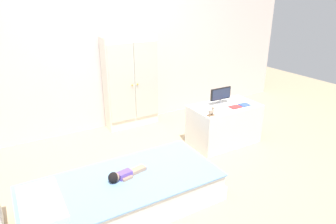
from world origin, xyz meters
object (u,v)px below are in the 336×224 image
object	(u,v)px
wardrobe	(131,82)
rocking_horse_toy	(212,112)
tv_monitor	(221,95)
book_red	(235,107)
bed	(123,193)
doll	(120,176)
book_blue	(244,105)
tv_stand	(224,124)

from	to	relation	value
wardrobe	rocking_horse_toy	world-z (taller)	wardrobe
tv_monitor	book_red	size ratio (longest dim) A/B	2.15
bed	doll	distance (m)	0.18
bed	book_blue	size ratio (longest dim) A/B	14.15
doll	tv_stand	bearing A→B (deg)	17.38
tv_monitor	book_red	distance (m)	0.25
rocking_horse_toy	book_red	bearing A→B (deg)	8.62
wardrobe	tv_stand	xyz separation A→B (m)	(0.81, -1.14, -0.41)
wardrobe	book_red	world-z (taller)	wardrobe
bed	tv_stand	world-z (taller)	tv_stand
wardrobe	book_blue	xyz separation A→B (m)	(1.03, -1.25, -0.14)
doll	wardrobe	bearing A→B (deg)	63.18
tv_stand	doll	bearing A→B (deg)	-162.62
book_blue	bed	bearing A→B (deg)	-166.91
wardrobe	tv_monitor	bearing A→B (deg)	-52.71
tv_monitor	bed	bearing A→B (deg)	-158.74
rocking_horse_toy	tv_stand	bearing A→B (deg)	26.28
tv_stand	bed	bearing A→B (deg)	-161.58
tv_monitor	book_red	world-z (taller)	tv_monitor
tv_monitor	tv_stand	bearing A→B (deg)	-80.60
wardrobe	tv_stand	world-z (taller)	wardrobe
doll	rocking_horse_toy	distance (m)	1.35
wardrobe	tv_stand	distance (m)	1.46
bed	doll	xyz separation A→B (m)	(-0.01, 0.03, 0.18)
tv_stand	tv_monitor	world-z (taller)	tv_monitor
rocking_horse_toy	doll	bearing A→B (deg)	-165.31
book_red	book_blue	xyz separation A→B (m)	(0.15, 0.00, -0.00)
rocking_horse_toy	bed	bearing A→B (deg)	-163.95
bed	tv_monitor	xyz separation A→B (m)	(1.63, 0.63, 0.51)
doll	tv_monitor	distance (m)	1.77
wardrobe	rocking_horse_toy	xyz separation A→B (m)	(0.45, -1.31, -0.10)
tv_stand	book_blue	distance (m)	0.36
bed	doll	size ratio (longest dim) A/B	4.56
rocking_horse_toy	book_red	size ratio (longest dim) A/B	0.77
bed	tv_monitor	distance (m)	1.82
book_blue	tv_monitor	bearing A→B (deg)	139.63
doll	wardrobe	xyz separation A→B (m)	(0.84, 1.65, 0.35)
bed	tv_monitor	world-z (taller)	tv_monitor
doll	book_red	distance (m)	1.77
tv_stand	wardrobe	bearing A→B (deg)	125.61
doll	rocking_horse_toy	world-z (taller)	rocking_horse_toy
doll	tv_monitor	bearing A→B (deg)	20.23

